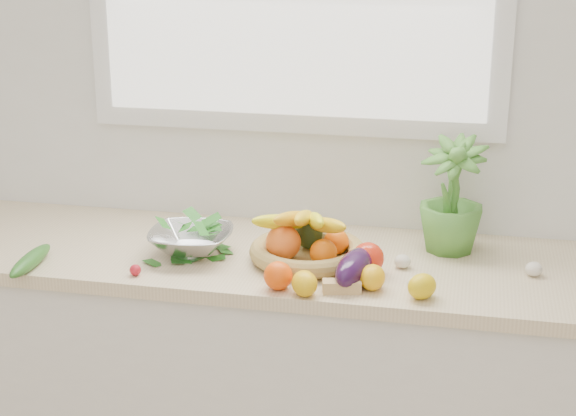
% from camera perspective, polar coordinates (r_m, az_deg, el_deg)
% --- Properties ---
extents(back_wall, '(4.50, 0.02, 2.70)m').
position_cam_1_polar(back_wall, '(2.76, 0.40, 8.05)').
color(back_wall, white).
rests_on(back_wall, ground).
extents(counter_cabinet, '(2.20, 0.58, 0.86)m').
position_cam_1_polar(counter_cabinet, '(2.80, -0.93, -11.96)').
color(counter_cabinet, silver).
rests_on(counter_cabinet, ground).
extents(countertop, '(2.24, 0.62, 0.04)m').
position_cam_1_polar(countertop, '(2.60, -0.98, -3.35)').
color(countertop, beige).
rests_on(countertop, counter_cabinet).
extents(orange_loose, '(0.08, 0.08, 0.08)m').
position_cam_1_polar(orange_loose, '(2.33, -0.64, -4.40)').
color(orange_loose, '#FF4F08').
rests_on(orange_loose, countertop).
extents(lemon_a, '(0.07, 0.09, 0.07)m').
position_cam_1_polar(lemon_a, '(2.35, 5.48, -4.49)').
color(lemon_a, '#F2A70D').
rests_on(lemon_a, countertop).
extents(lemon_b, '(0.10, 0.11, 0.07)m').
position_cam_1_polar(lemon_b, '(2.31, 8.66, -5.03)').
color(lemon_b, '#E2B70C').
rests_on(lemon_b, countertop).
extents(lemon_c, '(0.10, 0.10, 0.07)m').
position_cam_1_polar(lemon_c, '(2.30, 1.07, -4.91)').
color(lemon_c, '#F4B30D').
rests_on(lemon_c, countertop).
extents(apple, '(0.10, 0.10, 0.09)m').
position_cam_1_polar(apple, '(2.44, 5.19, -3.25)').
color(apple, red).
rests_on(apple, countertop).
extents(ginger, '(0.11, 0.06, 0.03)m').
position_cam_1_polar(ginger, '(2.33, 3.50, -5.08)').
color(ginger, tan).
rests_on(ginger, countertop).
extents(garlic_a, '(0.06, 0.06, 0.04)m').
position_cam_1_polar(garlic_a, '(2.50, 7.42, -3.44)').
color(garlic_a, silver).
rests_on(garlic_a, countertop).
extents(garlic_b, '(0.06, 0.06, 0.04)m').
position_cam_1_polar(garlic_b, '(2.52, 15.61, -3.82)').
color(garlic_b, silver).
rests_on(garlic_b, countertop).
extents(garlic_c, '(0.06, 0.06, 0.04)m').
position_cam_1_polar(garlic_c, '(2.35, 8.31, -4.90)').
color(garlic_c, white).
rests_on(garlic_c, countertop).
extents(eggplant, '(0.12, 0.23, 0.09)m').
position_cam_1_polar(eggplant, '(2.38, 4.32, -3.84)').
color(eggplant, '#260D32').
rests_on(eggplant, countertop).
extents(cucumber, '(0.06, 0.25, 0.05)m').
position_cam_1_polar(cucumber, '(2.58, -16.31, -3.28)').
color(cucumber, '#1C5A1A').
rests_on(cucumber, countertop).
extents(radish, '(0.04, 0.04, 0.03)m').
position_cam_1_polar(radish, '(2.47, -9.85, -3.97)').
color(radish, red).
rests_on(radish, countertop).
extents(potted_herb, '(0.24, 0.24, 0.34)m').
position_cam_1_polar(potted_herb, '(2.60, 10.54, 0.84)').
color(potted_herb, '#4C8D33').
rests_on(potted_herb, countertop).
extents(fruit_basket, '(0.34, 0.34, 0.18)m').
position_cam_1_polar(fruit_basket, '(2.52, 1.21, -2.37)').
color(fruit_basket, tan).
rests_on(fruit_basket, countertop).
extents(colander_with_spinach, '(0.26, 0.26, 0.12)m').
position_cam_1_polar(colander_with_spinach, '(2.57, -6.29, -1.74)').
color(colander_with_spinach, silver).
rests_on(colander_with_spinach, countertop).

